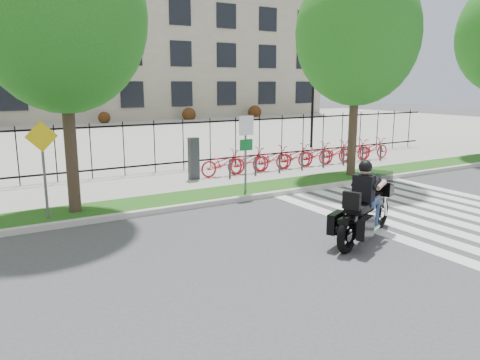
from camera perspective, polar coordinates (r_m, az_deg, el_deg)
ground at (r=10.62m, az=7.67°, el=-7.84°), size 120.00×120.00×0.00m
curb at (r=13.90m, az=-2.83°, el=-2.71°), size 60.00×0.20×0.15m
grass_verge at (r=14.63m, az=-4.39°, el=-1.99°), size 60.00×1.50×0.15m
sidewalk at (r=16.86m, az=-8.16°, el=-0.24°), size 60.00×3.50×0.15m
plaza at (r=33.59m, az=-19.82°, el=5.08°), size 80.00×34.00×0.10m
crosswalk_stripes at (r=14.02m, az=23.41°, el=-3.86°), size 5.70×8.00×0.01m
iron_fence at (r=18.29m, az=-10.38°, el=4.04°), size 30.00×0.06×2.00m
office_building at (r=53.49m, az=-24.94°, el=17.60°), size 60.00×21.90×20.15m
lamp_post_right at (r=25.63m, az=8.89°, el=10.85°), size 1.06×0.70×4.25m
street_tree_1 at (r=13.09m, az=-20.99°, el=18.29°), size 4.28×4.28×7.52m
street_tree_2 at (r=17.89m, az=14.12°, el=16.88°), size 4.43×4.43×7.66m
bike_share_station at (r=19.41m, az=7.80°, el=3.02°), size 9.99×0.86×1.50m
sign_pole_regulatory at (r=14.63m, az=0.72°, el=4.67°), size 0.50×0.09×2.50m
sign_pole_warning at (r=12.63m, az=-22.88°, el=2.63°), size 0.78×0.09×2.49m
motorcycle_rider at (r=11.06m, az=15.07°, el=-3.29°), size 2.74×1.56×2.26m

